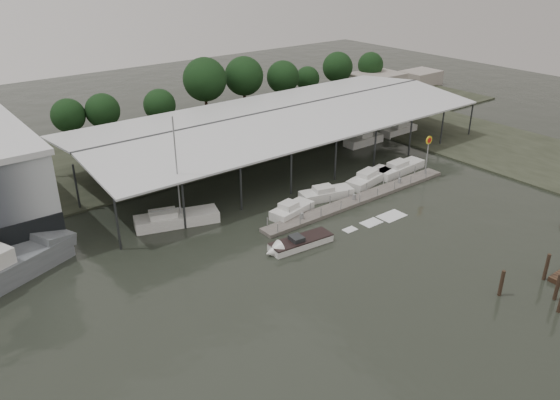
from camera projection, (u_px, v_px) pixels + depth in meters
ground at (322, 281)px, 49.09m from camera, size 200.00×200.00×0.00m
land_strip_far at (128, 153)px, 79.07m from camera, size 140.00×30.00×0.30m
land_strip_east at (502, 147)px, 81.27m from camera, size 20.00×60.00×0.30m
covered_boat_shed at (280, 114)px, 75.98m from camera, size 58.24×24.00×6.96m
floating_dock at (360, 199)px, 64.51m from camera, size 28.00×2.00×1.40m
shell_fuel_sign at (428, 148)px, 69.62m from camera, size 1.10×0.18×5.55m
distant_commercial_buildings at (390, 81)px, 113.14m from camera, size 22.00×8.00×4.00m
white_sailboat at (175, 219)px, 58.80m from camera, size 9.30×5.19×12.18m
speedboat_underway at (296, 244)px, 54.34m from camera, size 18.41×3.75×2.00m
moored_cruiser_0 at (292, 210)px, 60.86m from camera, size 5.69×3.21×1.70m
moored_cruiser_1 at (326, 194)px, 64.91m from camera, size 6.78×3.70×1.70m
moored_cruiser_2 at (370, 178)px, 69.37m from camera, size 8.22×3.75×1.70m
moored_cruiser_3 at (400, 168)px, 72.31m from camera, size 8.20×2.74×1.70m
horizon_tree_line at (243, 81)px, 94.66m from camera, size 66.35×8.22×10.90m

